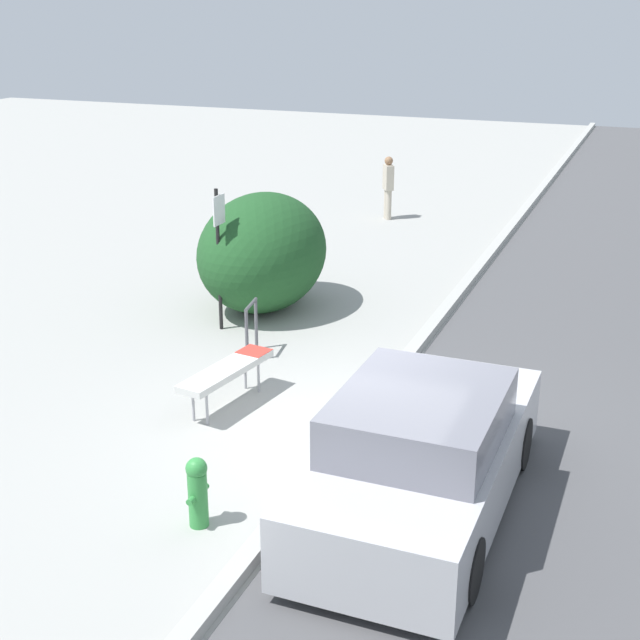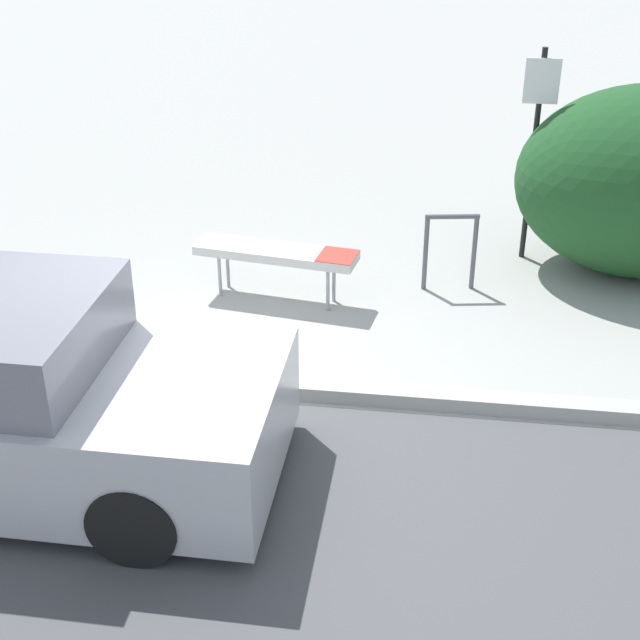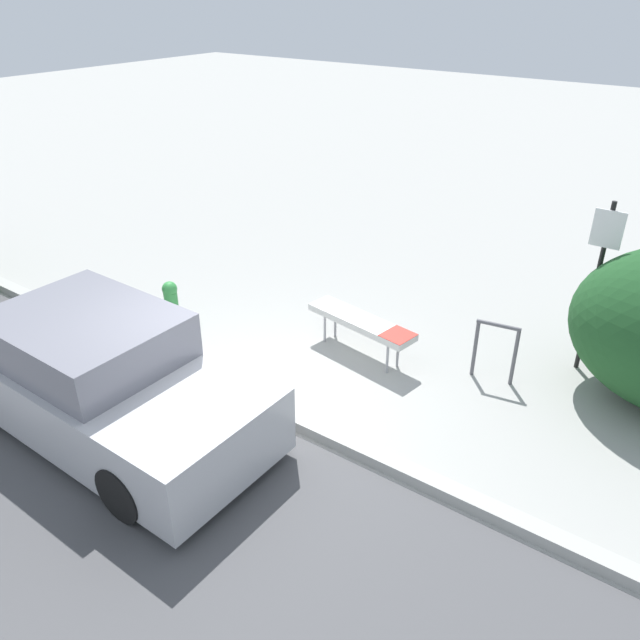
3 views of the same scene
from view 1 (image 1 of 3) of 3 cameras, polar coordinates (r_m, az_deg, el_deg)
The scene contains 9 objects.
ground_plane at distance 10.99m, azimuth 1.76°, elevation -7.53°, with size 60.00×60.00×0.00m, color #9E9E99.
curb at distance 10.96m, azimuth 1.77°, elevation -7.23°, with size 60.00×0.20×0.13m.
bench at distance 11.66m, azimuth -5.99°, elevation -3.25°, with size 1.68×0.64×0.56m.
bike_rack at distance 13.27m, azimuth -4.42°, elevation -0.22°, with size 0.55×0.14×0.83m.
sign_post at distance 14.11m, azimuth -6.49°, elevation 4.70°, with size 0.36×0.08×2.30m.
fire_hydrant at distance 9.19m, azimuth -7.84°, elevation -10.72°, with size 0.36×0.22×0.77m.
shrub_hedge at distance 15.13m, azimuth -3.69°, elevation 4.35°, with size 2.73×2.06×2.01m.
pedestrian at distance 21.63m, azimuth 4.38°, elevation 8.56°, with size 0.39×0.35×1.51m.
parked_car_near at distance 9.30m, azimuth 6.54°, elevation -8.62°, with size 4.14×1.79×1.41m.
Camera 1 is at (-9.18, -3.27, 5.08)m, focal length 50.00 mm.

